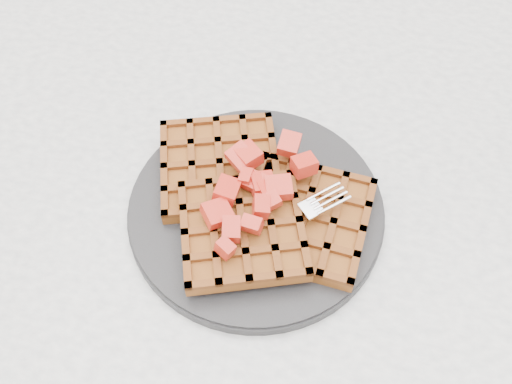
% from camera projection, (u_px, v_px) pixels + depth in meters
% --- Properties ---
extents(table, '(1.20, 0.80, 0.75)m').
position_uv_depth(table, '(351.00, 274.00, 0.67)').
color(table, silver).
rests_on(table, ground).
extents(plate, '(0.26, 0.26, 0.02)m').
position_uv_depth(plate, '(256.00, 209.00, 0.58)').
color(plate, black).
rests_on(plate, table).
extents(waffles, '(0.24, 0.22, 0.03)m').
position_uv_depth(waffles, '(255.00, 202.00, 0.56)').
color(waffles, brown).
rests_on(waffles, plate).
extents(strawberry_pile, '(0.15, 0.15, 0.02)m').
position_uv_depth(strawberry_pile, '(256.00, 184.00, 0.54)').
color(strawberry_pile, '#9D0C04').
rests_on(strawberry_pile, waffles).
extents(fork, '(0.15, 0.14, 0.02)m').
position_uv_depth(fork, '(281.00, 234.00, 0.54)').
color(fork, silver).
rests_on(fork, plate).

